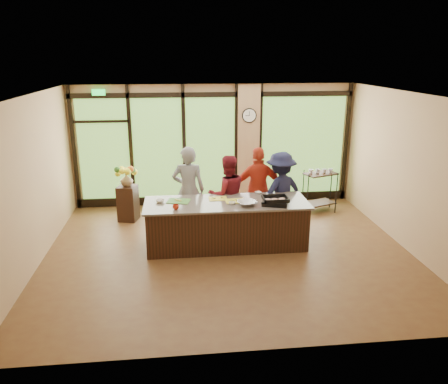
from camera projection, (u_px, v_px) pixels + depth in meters
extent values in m
plane|color=brown|center=(228.00, 252.00, 8.50)|extent=(7.00, 7.00, 0.00)
plane|color=white|center=(229.00, 95.00, 7.60)|extent=(7.00, 7.00, 0.00)
plane|color=tan|center=(214.00, 145.00, 10.90)|extent=(7.00, 0.00, 7.00)
plane|color=tan|center=(32.00, 183.00, 7.69)|extent=(0.00, 6.00, 6.00)
plane|color=tan|center=(408.00, 172.00, 8.41)|extent=(0.00, 6.00, 6.00)
cube|color=tan|center=(248.00, 145.00, 10.93)|extent=(0.55, 0.12, 3.00)
cube|color=black|center=(214.00, 95.00, 10.47)|extent=(6.90, 0.08, 0.12)
cube|color=black|center=(215.00, 198.00, 11.27)|extent=(6.90, 0.08, 0.20)
cube|color=#19D83F|center=(99.00, 92.00, 10.12)|extent=(0.30, 0.04, 0.14)
cube|color=#3C6623|center=(104.00, 150.00, 10.61)|extent=(1.20, 0.02, 2.50)
cube|color=#3C6623|center=(158.00, 149.00, 10.74)|extent=(1.20, 0.02, 2.50)
cube|color=#3C6623|center=(210.00, 148.00, 10.87)|extent=(1.20, 0.02, 2.50)
cube|color=#3C6623|center=(302.00, 146.00, 11.12)|extent=(2.10, 0.02, 2.50)
cube|color=black|center=(74.00, 149.00, 10.50)|extent=(0.08, 0.08, 3.00)
cube|color=black|center=(131.00, 148.00, 10.64)|extent=(0.08, 0.08, 3.00)
cube|color=black|center=(184.00, 147.00, 10.77)|extent=(0.08, 0.08, 3.00)
cube|color=black|center=(236.00, 145.00, 10.91)|extent=(0.08, 0.08, 3.00)
cube|color=black|center=(260.00, 145.00, 10.97)|extent=(0.08, 0.08, 3.00)
cube|color=black|center=(346.00, 143.00, 11.20)|extent=(0.08, 0.08, 3.00)
cube|color=black|center=(226.00, 225.00, 8.66)|extent=(3.10, 1.00, 0.88)
cube|color=slate|center=(226.00, 203.00, 8.52)|extent=(3.20, 1.10, 0.04)
cylinder|color=black|center=(249.00, 115.00, 10.64)|extent=(0.36, 0.04, 0.36)
cylinder|color=white|center=(249.00, 116.00, 10.62)|extent=(0.31, 0.01, 0.31)
cube|color=black|center=(249.00, 114.00, 10.60)|extent=(0.01, 0.00, 0.11)
cube|color=black|center=(247.00, 116.00, 10.61)|extent=(0.09, 0.00, 0.01)
imported|color=gray|center=(189.00, 190.00, 9.18)|extent=(0.72, 0.50, 1.88)
imported|color=maroon|center=(227.00, 195.00, 9.19)|extent=(0.92, 0.77, 1.70)
imported|color=#B8331C|center=(259.00, 189.00, 9.41)|extent=(1.07, 0.47, 1.81)
imported|color=#1B1D3C|center=(280.00, 192.00, 9.31)|extent=(1.29, 1.04, 1.74)
cube|color=black|center=(275.00, 202.00, 8.35)|extent=(0.58, 0.51, 0.08)
imported|color=silver|center=(247.00, 203.00, 8.31)|extent=(0.46, 0.46, 0.09)
cube|color=#4D9435|center=(179.00, 201.00, 8.55)|extent=(0.50, 0.42, 0.01)
cube|color=yellow|center=(218.00, 199.00, 8.70)|extent=(0.37, 0.28, 0.01)
cube|color=yellow|center=(235.00, 201.00, 8.56)|extent=(0.41, 0.32, 0.01)
imported|color=white|center=(160.00, 201.00, 8.49)|extent=(0.20, 0.20, 0.05)
imported|color=white|center=(232.00, 203.00, 8.38)|extent=(0.17, 0.17, 0.04)
imported|color=white|center=(258.00, 193.00, 9.04)|extent=(0.17, 0.17, 0.03)
imported|color=red|center=(176.00, 207.00, 8.09)|extent=(0.15, 0.15, 0.09)
cube|color=black|center=(128.00, 203.00, 10.02)|extent=(0.50, 0.50, 0.82)
imported|color=olive|center=(126.00, 180.00, 9.86)|extent=(0.31, 0.31, 0.30)
cube|color=black|center=(319.00, 203.00, 10.69)|extent=(0.88, 0.68, 0.03)
cube|color=black|center=(321.00, 174.00, 10.46)|extent=(0.88, 0.68, 0.03)
cylinder|color=black|center=(308.00, 194.00, 10.37)|extent=(0.03, 0.03, 0.99)
cylinder|color=black|center=(336.00, 193.00, 10.44)|extent=(0.03, 0.03, 0.99)
cylinder|color=black|center=(303.00, 189.00, 10.75)|extent=(0.03, 0.03, 0.99)
cylinder|color=black|center=(331.00, 188.00, 10.82)|extent=(0.03, 0.03, 0.99)
imported|color=silver|center=(311.00, 171.00, 10.42)|extent=(0.14, 0.14, 0.10)
imported|color=silver|center=(318.00, 171.00, 10.44)|extent=(0.14, 0.14, 0.10)
imported|color=silver|center=(324.00, 171.00, 10.45)|extent=(0.14, 0.14, 0.10)
imported|color=silver|center=(331.00, 171.00, 10.47)|extent=(0.14, 0.14, 0.10)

